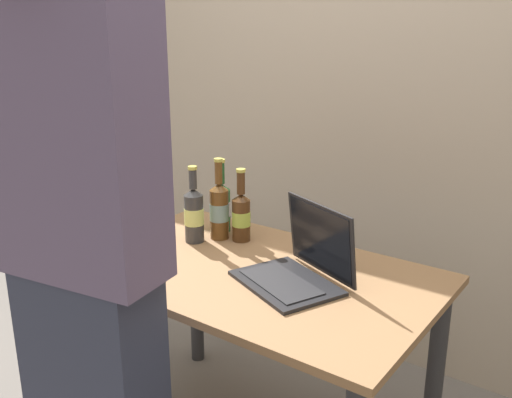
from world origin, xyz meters
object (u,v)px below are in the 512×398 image
object	(u,v)px
beer_bottle_dark	(194,214)
beer_bottle_brown	(219,209)
beer_bottle_amber	(241,215)
beer_bottle_green	(221,205)
laptop	(299,265)
person_figure	(85,268)

from	to	relation	value
beer_bottle_dark	beer_bottle_brown	bearing A→B (deg)	56.57
beer_bottle_amber	beer_bottle_green	xyz separation A→B (m)	(-0.13, 0.04, 0.00)
laptop	beer_bottle_amber	bearing A→B (deg)	154.17
beer_bottle_green	beer_bottle_brown	xyz separation A→B (m)	(0.05, -0.07, 0.01)
laptop	beer_bottle_dark	xyz separation A→B (m)	(-0.51, 0.07, 0.05)
laptop	beer_bottle_amber	xyz separation A→B (m)	(-0.37, 0.18, 0.05)
person_figure	beer_bottle_brown	bearing A→B (deg)	105.86
person_figure	laptop	bearing A→B (deg)	69.82
beer_bottle_green	beer_bottle_dark	world-z (taller)	same
laptop	beer_bottle_brown	world-z (taller)	beer_bottle_brown
beer_bottle_amber	beer_bottle_dark	xyz separation A→B (m)	(-0.14, -0.11, 0.01)
laptop	beer_bottle_brown	distance (m)	0.48
beer_bottle_brown	beer_bottle_dark	bearing A→B (deg)	-123.43
beer_bottle_green	person_figure	world-z (taller)	person_figure
beer_bottle_brown	person_figure	distance (m)	0.82
beer_bottle_brown	laptop	bearing A→B (deg)	-18.29
beer_bottle_amber	beer_bottle_green	world-z (taller)	beer_bottle_green
laptop	beer_bottle_brown	size ratio (longest dim) A/B	1.29
laptop	beer_bottle_dark	size ratio (longest dim) A/B	1.39
beer_bottle_green	person_figure	size ratio (longest dim) A/B	0.16
beer_bottle_dark	person_figure	world-z (taller)	person_figure
beer_bottle_amber	beer_bottle_green	size ratio (longest dim) A/B	0.96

